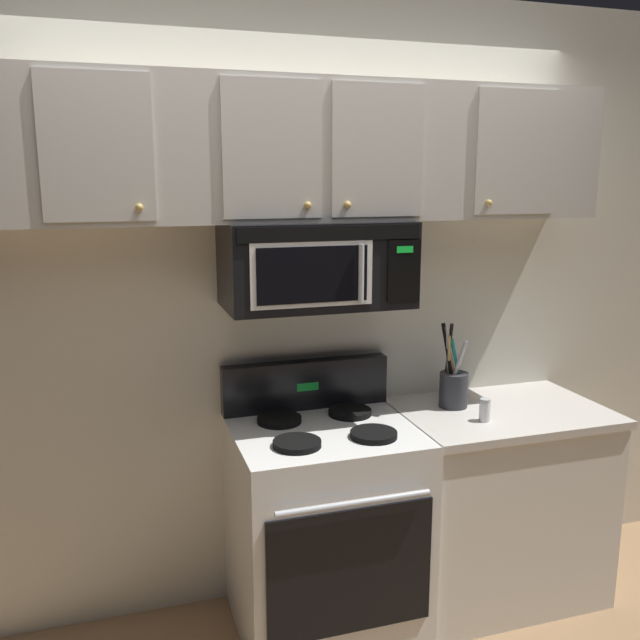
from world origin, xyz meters
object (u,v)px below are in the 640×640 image
Objects in this scene: stove_range at (325,525)px; salt_shaker at (485,410)px; utensil_crock_charcoal at (453,384)px; over_range_microwave at (316,264)px.

stove_range is 11.27× the size of salt_shaker.
salt_shaker is (0.04, -0.21, -0.05)m from utensil_crock_charcoal.
stove_range is 0.84m from utensil_crock_charcoal.
salt_shaker is at bearing -9.48° from stove_range.
utensil_crock_charcoal is at bearing -1.58° from over_range_microwave.
over_range_microwave is 0.95m from salt_shaker.
utensil_crock_charcoal is (0.64, 0.10, 0.54)m from stove_range.
stove_range is 1.47× the size of over_range_microwave.
over_range_microwave reaches higher than stove_range.
over_range_microwave is 1.97× the size of utensil_crock_charcoal.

